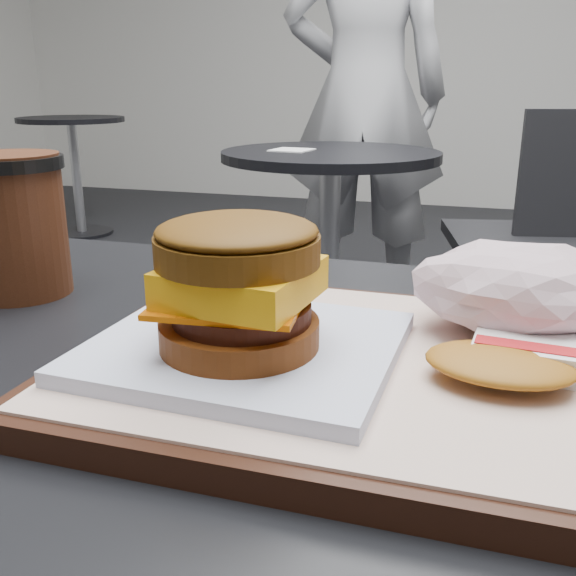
% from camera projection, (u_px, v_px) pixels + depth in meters
% --- Properties ---
extents(serving_tray, '(0.38, 0.28, 0.02)m').
position_uv_depth(serving_tray, '(369.00, 370.00, 0.42)').
color(serving_tray, black).
rests_on(serving_tray, customer_table).
extents(breakfast_sandwich, '(0.20, 0.18, 0.09)m').
position_uv_depth(breakfast_sandwich, '(241.00, 300.00, 0.40)').
color(breakfast_sandwich, white).
rests_on(breakfast_sandwich, serving_tray).
extents(hash_brown, '(0.12, 0.09, 0.02)m').
position_uv_depth(hash_brown, '(528.00, 359.00, 0.38)').
color(hash_brown, white).
rests_on(hash_brown, serving_tray).
extents(crumpled_wrapper, '(0.14, 0.11, 0.06)m').
position_uv_depth(crumpled_wrapper, '(519.00, 289.00, 0.44)').
color(crumpled_wrapper, silver).
rests_on(crumpled_wrapper, serving_tray).
extents(coffee_cup, '(0.10, 0.10, 0.13)m').
position_uv_depth(coffee_cup, '(14.00, 220.00, 0.58)').
color(coffee_cup, '#3D1C0E').
rests_on(coffee_cup, customer_table).
extents(neighbor_table, '(0.70, 0.70, 0.75)m').
position_uv_depth(neighbor_table, '(329.00, 213.00, 2.10)').
color(neighbor_table, black).
rests_on(neighbor_table, ground).
extents(napkin, '(0.13, 0.13, 0.00)m').
position_uv_depth(napkin, '(292.00, 150.00, 2.04)').
color(napkin, white).
rests_on(napkin, neighbor_table).
extents(neighbor_chair, '(0.64, 0.50, 0.88)m').
position_uv_depth(neighbor_chair, '(536.00, 225.00, 2.11)').
color(neighbor_chair, '#AFAFB4').
rests_on(neighbor_chair, ground).
extents(patron, '(0.72, 0.52, 1.83)m').
position_uv_depth(patron, '(364.00, 94.00, 2.58)').
color(patron, '#BBBBBF').
rests_on(patron, ground).
extents(bg_table_mid, '(0.66, 0.66, 0.75)m').
position_uv_depth(bg_table_mid, '(74.00, 147.00, 4.08)').
color(bg_table_mid, black).
rests_on(bg_table_mid, ground).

